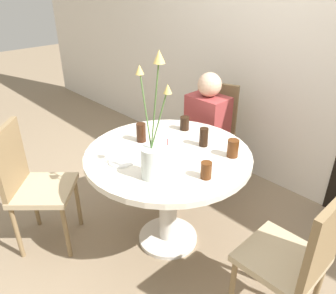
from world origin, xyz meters
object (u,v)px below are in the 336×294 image
(flower_vase, at_px, (152,151))
(drink_glass_0, at_px, (233,148))
(chair_near_front, at_px, (30,181))
(side_plate, at_px, (122,161))
(drink_glass_1, at_px, (141,133))
(drink_glass_3, at_px, (185,123))
(chair_far_back, at_px, (298,256))
(chair_right_flank, at_px, (212,128))
(person_guest, at_px, (206,137))
(drink_glass_4, at_px, (204,137))
(drink_glass_2, at_px, (206,170))
(birthday_cake, at_px, (167,151))

(flower_vase, xyz_separation_m, drink_glass_0, (0.17, 0.53, -0.11))
(chair_near_front, xyz_separation_m, side_plate, (0.54, 0.40, 0.22))
(drink_glass_1, bearing_deg, drink_glass_3, 78.26)
(chair_far_back, xyz_separation_m, side_plate, (-1.06, -0.30, 0.22))
(chair_right_flank, relative_size, drink_glass_3, 9.10)
(flower_vase, bearing_deg, person_guest, 113.41)
(chair_near_front, distance_m, person_guest, 1.48)
(flower_vase, distance_m, drink_glass_4, 0.52)
(drink_glass_2, bearing_deg, side_plate, -153.03)
(chair_far_back, bearing_deg, birthday_cake, -87.47)
(side_plate, bearing_deg, person_guest, 99.47)
(drink_glass_0, xyz_separation_m, drink_glass_3, (-0.50, 0.07, -0.01))
(person_guest, bearing_deg, drink_glass_4, -52.66)
(person_guest, bearing_deg, drink_glass_0, -38.17)
(chair_right_flank, bearing_deg, chair_far_back, -55.37)
(side_plate, bearing_deg, chair_far_back, 15.75)
(chair_far_back, xyz_separation_m, drink_glass_1, (-1.20, -0.02, 0.29))
(chair_near_front, xyz_separation_m, drink_glass_4, (0.75, 0.94, 0.28))
(chair_far_back, xyz_separation_m, flower_vase, (-0.80, -0.27, 0.39))
(drink_glass_4, bearing_deg, person_guest, 127.34)
(drink_glass_0, height_order, person_guest, person_guest)
(flower_vase, xyz_separation_m, drink_glass_4, (-0.06, 0.51, -0.11))
(chair_near_front, relative_size, person_guest, 0.85)
(drink_glass_3, xyz_separation_m, drink_glass_4, (0.27, -0.10, 0.01))
(chair_far_back, xyz_separation_m, drink_glass_4, (-0.86, 0.24, 0.28))
(drink_glass_2, xyz_separation_m, drink_glass_3, (-0.55, 0.39, 0.00))
(drink_glass_4, bearing_deg, chair_right_flank, 124.04)
(person_guest, bearing_deg, side_plate, -80.53)
(drink_glass_3, bearing_deg, person_guest, 105.06)
(drink_glass_1, height_order, drink_glass_3, drink_glass_1)
(drink_glass_2, relative_size, person_guest, 0.09)
(drink_glass_1, bearing_deg, drink_glass_0, 26.47)
(chair_far_back, relative_size, drink_glass_3, 9.10)
(birthday_cake, distance_m, drink_glass_2, 0.34)
(chair_far_back, relative_size, side_plate, 5.74)
(drink_glass_3, bearing_deg, flower_vase, -61.55)
(drink_glass_1, relative_size, drink_glass_3, 1.29)
(chair_near_front, height_order, drink_glass_0, chair_near_front)
(side_plate, relative_size, person_guest, 0.15)
(chair_near_front, bearing_deg, flower_vase, -108.90)
(chair_right_flank, distance_m, side_plate, 1.23)
(chair_right_flank, height_order, side_plate, chair_right_flank)
(flower_vase, height_order, drink_glass_1, flower_vase)
(chair_right_flank, distance_m, drink_glass_4, 0.83)
(chair_right_flank, height_order, birthday_cake, chair_right_flank)
(chair_far_back, xyz_separation_m, person_guest, (-1.24, 0.74, -0.02))
(birthday_cake, distance_m, person_guest, 0.89)
(flower_vase, relative_size, drink_glass_3, 7.08)
(flower_vase, bearing_deg, drink_glass_4, 96.29)
(chair_near_front, height_order, person_guest, person_guest)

